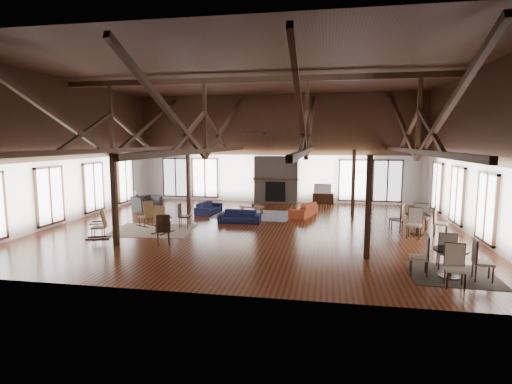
% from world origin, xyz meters
% --- Properties ---
extents(floor, '(16.00, 16.00, 0.00)m').
position_xyz_m(floor, '(0.00, 0.00, 0.00)').
color(floor, brown).
rests_on(floor, ground).
extents(ceiling, '(16.00, 14.00, 0.02)m').
position_xyz_m(ceiling, '(0.00, 0.00, 6.00)').
color(ceiling, black).
rests_on(ceiling, wall_back).
extents(wall_back, '(16.00, 0.02, 6.00)m').
position_xyz_m(wall_back, '(0.00, 7.00, 3.00)').
color(wall_back, silver).
rests_on(wall_back, floor).
extents(wall_front, '(16.00, 0.02, 6.00)m').
position_xyz_m(wall_front, '(0.00, -7.00, 3.00)').
color(wall_front, silver).
rests_on(wall_front, floor).
extents(wall_left, '(0.02, 14.00, 6.00)m').
position_xyz_m(wall_left, '(-8.00, 0.00, 3.00)').
color(wall_left, silver).
rests_on(wall_left, floor).
extents(wall_right, '(0.02, 14.00, 6.00)m').
position_xyz_m(wall_right, '(8.00, 0.00, 3.00)').
color(wall_right, silver).
rests_on(wall_right, floor).
extents(roof_truss, '(15.60, 14.07, 3.14)m').
position_xyz_m(roof_truss, '(0.00, 0.00, 4.03)').
color(roof_truss, black).
rests_on(roof_truss, wall_back).
extents(post_grid, '(8.16, 7.16, 3.05)m').
position_xyz_m(post_grid, '(0.00, 0.00, 1.52)').
color(post_grid, black).
rests_on(post_grid, floor).
extents(fireplace, '(2.50, 0.69, 2.60)m').
position_xyz_m(fireplace, '(0.00, 6.67, 1.29)').
color(fireplace, '#6D5E53').
rests_on(fireplace, floor).
extents(ceiling_fan, '(1.60, 1.60, 0.75)m').
position_xyz_m(ceiling_fan, '(0.50, -1.00, 3.73)').
color(ceiling_fan, black).
rests_on(ceiling_fan, roof_truss).
extents(sofa_navy_front, '(1.82, 0.78, 0.52)m').
position_xyz_m(sofa_navy_front, '(-0.81, 0.90, 0.26)').
color(sofa_navy_front, '#141738').
rests_on(sofa_navy_front, floor).
extents(sofa_navy_left, '(1.88, 0.92, 0.53)m').
position_xyz_m(sofa_navy_left, '(-2.76, 2.87, 0.26)').
color(sofa_navy_left, '#161A3D').
rests_on(sofa_navy_left, floor).
extents(sofa_orange, '(2.14, 1.30, 0.58)m').
position_xyz_m(sofa_orange, '(1.76, 2.93, 0.29)').
color(sofa_orange, '#A23D1F').
rests_on(sofa_orange, floor).
extents(coffee_table, '(1.22, 0.89, 0.42)m').
position_xyz_m(coffee_table, '(-0.63, 2.72, 0.36)').
color(coffee_table, brown).
rests_on(coffee_table, floor).
extents(vase, '(0.17, 0.17, 0.18)m').
position_xyz_m(vase, '(-0.57, 2.67, 0.51)').
color(vase, '#B2B2B2').
rests_on(vase, coffee_table).
extents(armchair, '(1.55, 1.59, 0.78)m').
position_xyz_m(armchair, '(-5.78, 2.51, 0.39)').
color(armchair, '#2C2C2F').
rests_on(armchair, floor).
extents(side_table_lamp, '(0.41, 0.41, 1.06)m').
position_xyz_m(side_table_lamp, '(-6.48, 2.92, 0.40)').
color(side_table_lamp, black).
rests_on(side_table_lamp, floor).
extents(rocking_chair_a, '(0.92, 0.78, 1.05)m').
position_xyz_m(rocking_chair_a, '(-4.30, -0.53, 0.49)').
color(rocking_chair_a, olive).
rests_on(rocking_chair_a, floor).
extents(rocking_chair_b, '(0.65, 0.92, 1.07)m').
position_xyz_m(rocking_chair_b, '(-3.25, -1.59, 0.50)').
color(rocking_chair_b, olive).
rests_on(rocking_chair_b, floor).
extents(rocking_chair_c, '(0.90, 0.68, 1.04)m').
position_xyz_m(rocking_chair_c, '(-5.06, -2.67, 0.49)').
color(rocking_chair_c, olive).
rests_on(rocking_chair_c, floor).
extents(side_chair_a, '(0.45, 0.45, 0.98)m').
position_xyz_m(side_chair_a, '(-2.84, -0.49, 0.57)').
color(side_chair_a, black).
rests_on(side_chair_a, floor).
extents(side_chair_b, '(0.59, 0.59, 1.04)m').
position_xyz_m(side_chair_b, '(-2.51, -3.14, 0.61)').
color(side_chair_b, black).
rests_on(side_chair_b, floor).
extents(cafe_table_near, '(1.99, 1.99, 1.02)m').
position_xyz_m(cafe_table_near, '(5.91, -4.87, 0.51)').
color(cafe_table_near, black).
rests_on(cafe_table_near, floor).
extents(cafe_table_far, '(2.09, 2.09, 1.07)m').
position_xyz_m(cafe_table_far, '(6.15, 0.01, 0.54)').
color(cafe_table_far, black).
rests_on(cafe_table_far, floor).
extents(cup_near, '(0.15, 0.15, 0.09)m').
position_xyz_m(cup_near, '(5.92, -4.85, 0.78)').
color(cup_near, '#B2B2B2').
rests_on(cup_near, cafe_table_near).
extents(cup_far, '(0.11, 0.11, 0.09)m').
position_xyz_m(cup_far, '(6.12, -0.04, 0.82)').
color(cup_far, '#B2B2B2').
rests_on(cup_far, cafe_table_far).
extents(tv_console, '(1.14, 0.43, 0.57)m').
position_xyz_m(tv_console, '(2.61, 6.75, 0.29)').
color(tv_console, black).
rests_on(tv_console, floor).
extents(television, '(0.94, 0.17, 0.54)m').
position_xyz_m(television, '(2.56, 6.75, 0.84)').
color(television, '#B2B2B2').
rests_on(television, tv_console).
extents(rug_tan, '(3.23, 2.64, 0.01)m').
position_xyz_m(rug_tan, '(-3.79, -1.17, 0.01)').
color(rug_tan, tan).
rests_on(rug_tan, floor).
extents(rug_navy, '(3.67, 2.86, 0.01)m').
position_xyz_m(rug_navy, '(-0.54, 2.73, 0.01)').
color(rug_navy, '#172141').
rests_on(rug_navy, floor).
extents(rug_dark, '(2.20, 2.02, 0.01)m').
position_xyz_m(rug_dark, '(6.06, -4.67, 0.01)').
color(rug_dark, black).
rests_on(rug_dark, floor).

